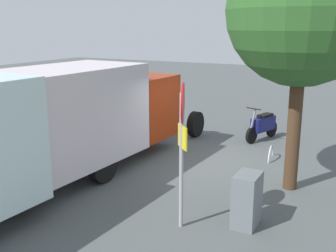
# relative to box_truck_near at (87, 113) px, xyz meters

# --- Properties ---
(ground_plane) EXTENTS (60.00, 60.00, 0.00)m
(ground_plane) POSITION_rel_box_truck_near_xyz_m (-1.89, 2.77, -1.59)
(ground_plane) COLOR #4D5353
(box_truck_near) EXTENTS (8.34, 2.58, 2.85)m
(box_truck_near) POSITION_rel_box_truck_near_xyz_m (0.00, 0.00, 0.00)
(box_truck_near) COLOR black
(box_truck_near) RESTS_ON ground
(motorcycle) EXTENTS (1.76, 0.77, 1.20)m
(motorcycle) POSITION_rel_box_truck_near_xyz_m (-5.20, 3.39, -1.07)
(motorcycle) COLOR black
(motorcycle) RESTS_ON ground
(stop_sign) EXTENTS (0.71, 0.33, 2.85)m
(stop_sign) POSITION_rel_box_truck_near_xyz_m (1.80, 3.70, 0.30)
(stop_sign) COLOR #9E9EA3
(stop_sign) RESTS_ON ground
(street_tree) EXTENTS (3.41, 3.41, 5.90)m
(street_tree) POSITION_rel_box_truck_near_xyz_m (-1.20, 5.17, 2.58)
(street_tree) COLOR #47301E
(street_tree) RESTS_ON ground
(utility_cabinet) EXTENTS (0.70, 0.45, 1.06)m
(utility_cabinet) POSITION_rel_box_truck_near_xyz_m (1.13, 4.80, -1.06)
(utility_cabinet) COLOR slate
(utility_cabinet) RESTS_ON ground
(bike_rack_hoop) EXTENTS (0.85, 0.13, 0.85)m
(bike_rack_hoop) POSITION_rel_box_truck_near_xyz_m (-3.21, 4.20, -1.59)
(bike_rack_hoop) COLOR #B7B7BC
(bike_rack_hoop) RESTS_ON ground
(shrub_near_sign) EXTENTS (0.67, 0.55, 0.46)m
(shrub_near_sign) POSITION_rel_box_truck_near_xyz_m (-6.83, 2.82, -1.36)
(shrub_near_sign) COLOR #37721D
(shrub_near_sign) RESTS_ON ground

